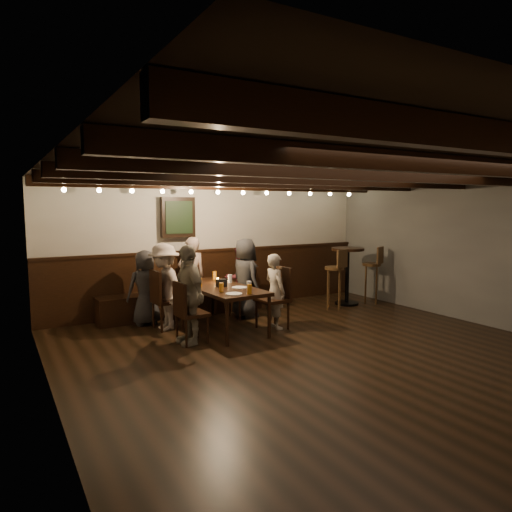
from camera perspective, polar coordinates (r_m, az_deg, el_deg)
room at (r=7.49m, az=-2.78°, el=-0.47°), size 7.00×7.00×7.00m
dining_table at (r=7.26m, az=-4.53°, el=-4.23°), size 0.92×1.87×0.69m
chair_left_near at (r=7.43m, az=-11.10°, el=-6.75°), size 0.46×0.46×0.95m
chair_left_far at (r=6.64m, az=-8.14°, el=-8.45°), size 0.43×0.43×0.89m
chair_right_near at (r=8.07m, az=-1.53°, el=-5.71°), size 0.43×0.43×0.90m
chair_right_far at (r=7.33m, az=2.18°, el=-6.75°), size 0.47×0.47×0.98m
person_bench_left at (r=7.72m, az=-13.65°, el=-3.84°), size 0.62×0.42×1.24m
person_bench_centre at (r=8.18m, az=-8.05°, el=-2.55°), size 0.53×0.36×1.41m
person_bench_right at (r=8.48m, az=-2.09°, el=-2.82°), size 0.62×0.49×1.22m
person_left_near at (r=7.35m, az=-11.38°, el=-3.77°), size 0.55×0.91×1.37m
person_left_far at (r=6.53m, az=-8.45°, el=-4.78°), size 0.39×0.85×1.42m
person_right_near at (r=8.01m, az=-1.35°, el=-2.75°), size 0.48×0.70×1.39m
person_right_far at (r=7.28m, az=2.38°, el=-4.42°), size 0.31×0.45×1.20m
pint_a at (r=7.74m, az=-8.84°, el=-2.68°), size 0.07×0.07×0.14m
pint_b at (r=7.93m, az=-5.19°, el=-2.42°), size 0.07×0.07×0.14m
pint_c at (r=7.20m, az=-7.02°, el=-3.34°), size 0.07×0.07×0.14m
pint_d at (r=7.56m, az=-3.26°, el=-2.83°), size 0.07×0.07×0.14m
pint_e at (r=6.75m, az=-4.36°, el=-3.95°), size 0.07×0.07×0.14m
pint_f at (r=6.87m, az=-0.88°, el=-3.74°), size 0.07×0.07×0.14m
pint_g at (r=6.59m, az=-0.82°, el=-4.18°), size 0.07×0.07×0.14m
plate_near at (r=6.58m, az=-2.77°, el=-4.75°), size 0.24×0.24×0.01m
plate_far at (r=7.08m, az=-2.09°, el=-3.96°), size 0.24×0.24×0.01m
condiment_caddy at (r=7.20m, az=-4.35°, el=-3.38°), size 0.15×0.10×0.12m
candle at (r=7.57m, az=-4.82°, el=-3.18°), size 0.05×0.05×0.05m
high_top_table at (r=9.20m, az=11.36°, el=-1.40°), size 0.64×0.64×1.13m
bar_stool_left at (r=8.77m, az=9.76°, el=-3.83°), size 0.39×0.40×1.15m
bar_stool_right at (r=9.47m, az=14.22°, el=-3.18°), size 0.40×0.42×1.15m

